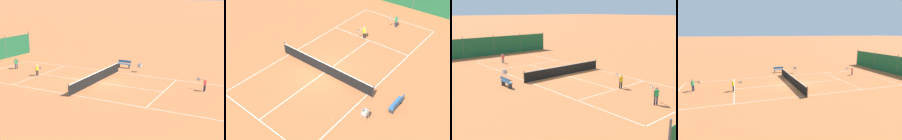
% 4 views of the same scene
% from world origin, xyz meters
% --- Properties ---
extents(ground_plane, '(600.00, 600.00, 0.00)m').
position_xyz_m(ground_plane, '(0.00, 0.00, 0.00)').
color(ground_plane, '#BC6638').
extents(court_line_markings, '(8.25, 23.85, 0.01)m').
position_xyz_m(court_line_markings, '(0.00, 0.00, 0.00)').
color(court_line_markings, white).
rests_on(court_line_markings, ground).
extents(tennis_net, '(9.18, 0.08, 1.06)m').
position_xyz_m(tennis_net, '(0.00, 0.00, 0.50)').
color(tennis_net, '#2D2D2D').
rests_on(tennis_net, ground).
extents(player_near_baseline, '(0.59, 0.96, 1.20)m').
position_xyz_m(player_near_baseline, '(-0.64, 6.42, 0.70)').
color(player_near_baseline, black).
rests_on(player_near_baseline, ground).
extents(player_near_service, '(0.73, 0.95, 1.26)m').
position_xyz_m(player_near_service, '(0.60, 10.35, 0.74)').
color(player_near_service, '#23284C').
rests_on(player_near_service, ground).
extents(tennis_ball_alley_left, '(0.07, 0.07, 0.07)m').
position_xyz_m(tennis_ball_alley_left, '(-4.45, -4.95, 0.03)').
color(tennis_ball_alley_left, '#CCE033').
rests_on(tennis_ball_alley_left, ground).
extents(tennis_ball_alley_right, '(0.07, 0.07, 0.07)m').
position_xyz_m(tennis_ball_alley_right, '(-3.54, -1.33, 0.03)').
color(tennis_ball_alley_right, '#CCE033').
rests_on(tennis_ball_alley_right, ground).
extents(tennis_ball_mid_court, '(0.07, 0.07, 0.07)m').
position_xyz_m(tennis_ball_mid_court, '(-4.22, 8.18, 0.03)').
color(tennis_ball_mid_court, '#CCE033').
rests_on(tennis_ball_mid_court, ground).
extents(tennis_ball_near_corner, '(0.07, 0.07, 0.07)m').
position_xyz_m(tennis_ball_near_corner, '(4.12, 8.13, 0.03)').
color(tennis_ball_near_corner, '#CCE033').
rests_on(tennis_ball_near_corner, ground).
extents(tennis_ball_service_box, '(0.07, 0.07, 0.07)m').
position_xyz_m(tennis_ball_service_box, '(3.65, -3.32, 0.03)').
color(tennis_ball_service_box, '#CCE033').
rests_on(tennis_ball_service_box, ground).
extents(tennis_ball_by_net_left, '(0.07, 0.07, 0.07)m').
position_xyz_m(tennis_ball_by_net_left, '(2.46, -1.09, 0.03)').
color(tennis_ball_by_net_left, '#CCE033').
rests_on(tennis_ball_by_net_left, ground).
extents(tennis_ball_far_corner, '(0.07, 0.07, 0.07)m').
position_xyz_m(tennis_ball_far_corner, '(0.04, 3.70, 0.03)').
color(tennis_ball_far_corner, '#CCE033').
rests_on(tennis_ball_far_corner, ground).
extents(tennis_ball_by_net_right, '(0.07, 0.07, 0.07)m').
position_xyz_m(tennis_ball_by_net_right, '(-4.72, 3.47, 0.03)').
color(tennis_ball_by_net_right, '#CCE033').
rests_on(tennis_ball_by_net_right, ground).
extents(ball_hopper, '(0.36, 0.36, 0.89)m').
position_xyz_m(ball_hopper, '(5.30, -2.14, 0.65)').
color(ball_hopper, '#B7B7BC').
rests_on(ball_hopper, ground).
extents(courtside_bench, '(0.36, 1.50, 0.84)m').
position_xyz_m(courtside_bench, '(6.34, 0.08, 0.45)').
color(courtside_bench, '#336699').
rests_on(courtside_bench, ground).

